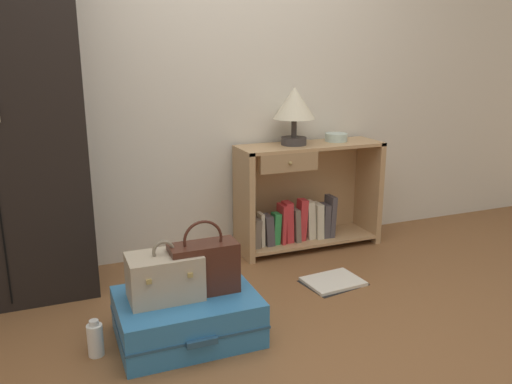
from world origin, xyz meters
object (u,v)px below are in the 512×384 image
Objects in this scene: bookshelf at (304,200)px; table_lamp at (294,106)px; open_book_on_floor at (333,282)px; bottle at (95,339)px; bowl at (336,137)px; suitcase_large at (187,316)px; train_case at (165,276)px; handbag at (204,267)px.

bookshelf is 0.65m from table_lamp.
open_book_on_floor is (-0.11, -0.62, -0.33)m from bookshelf.
table_lamp is (-0.09, 0.00, 0.65)m from bookshelf.
table_lamp is 2.18× the size of bottle.
bowl is 1.73m from suitcase_large.
train_case is 1.13m from open_book_on_floor.
train_case is 0.93× the size of handbag.
bottle is at bearing -177.90° from train_case.
bookshelf is at bearing -1.84° from table_lamp.
bookshelf is at bearing 39.53° from suitcase_large.
bookshelf is at bearing 30.43° from bottle.
train_case is at bearing -143.36° from bookshelf.
bookshelf is 0.49m from bowl.
train_case is 0.41m from bottle.
bowl reaches higher than train_case.
train_case is at bearing 177.22° from handbag.
bowl is 0.23× the size of suitcase_large.
table_lamp is 2.46× the size of bowl.
bowl is at bearing 27.26° from bottle.
bowl is 1.05m from open_book_on_floor.
bowl is 0.46× the size of train_case.
suitcase_large is at bearing -9.59° from train_case.
table_lamp reaches higher than handbag.
bottle is (-0.52, -0.00, -0.27)m from handbag.
suitcase_large is (-1.07, -0.89, -0.23)m from bookshelf.
handbag is at bearing -2.78° from train_case.
bottle is (-0.33, -0.01, -0.25)m from train_case.
bookshelf is 2.65× the size of table_lamp.
bottle is (-0.43, 0.00, -0.03)m from suitcase_large.
suitcase_large is at bearing -140.47° from bookshelf.
bookshelf reaches higher than open_book_on_floor.
handbag is at bearing -143.89° from bowl.
table_lamp is at bearing 178.16° from bookshelf.
handbag is 0.95× the size of open_book_on_floor.
table_lamp is at bearing 32.01° from bottle.
open_book_on_floor is at bearing 16.54° from handbag.
bookshelf is 2.64× the size of open_book_on_floor.
suitcase_large is at bearing -175.50° from handbag.
suitcase_large is 0.43m from bottle.
train_case reaches higher than bottle.
table_lamp is 1.90m from bottle.
suitcase_large is (-1.32, -0.91, -0.65)m from bowl.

